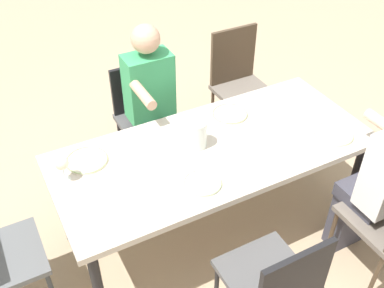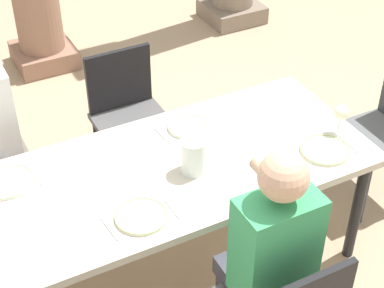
{
  "view_description": "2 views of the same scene",
  "coord_description": "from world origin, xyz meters",
  "px_view_note": "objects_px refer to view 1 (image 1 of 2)",
  "views": [
    {
      "loc": [
        1.16,
        1.9,
        2.55
      ],
      "look_at": [
        0.12,
        -0.06,
        0.77
      ],
      "focal_mm": 42.7,
      "sensor_mm": 36.0,
      "label": 1
    },
    {
      "loc": [
        -1.02,
        -2.19,
        2.73
      ],
      "look_at": [
        0.1,
        -0.04,
        0.87
      ],
      "focal_mm": 59.43,
      "sensor_mm": 36.0,
      "label": 2
    }
  ],
  "objects_px": {
    "plate_3": "(87,160)",
    "water_pitcher": "(196,135)",
    "diner_woman_green": "(153,106)",
    "plate_1": "(230,114)",
    "plate_2": "(203,183)",
    "chair_west_south": "(239,80)",
    "chair_mid_north": "(276,281)",
    "wine_glass_3": "(62,164)",
    "chair_mid_south": "(145,112)",
    "diner_man_white": "(381,181)",
    "dining_table": "(214,155)",
    "plate_0": "(333,134)"
  },
  "relations": [
    {
      "from": "plate_0",
      "to": "wine_glass_3",
      "type": "height_order",
      "value": "wine_glass_3"
    },
    {
      "from": "plate_1",
      "to": "chair_mid_south",
      "type": "bearing_deg",
      "value": -56.82
    },
    {
      "from": "diner_woman_green",
      "to": "plate_2",
      "type": "distance_m",
      "value": 0.94
    },
    {
      "from": "plate_2",
      "to": "water_pitcher",
      "type": "relative_size",
      "value": 1.21
    },
    {
      "from": "dining_table",
      "to": "wine_glass_3",
      "type": "xyz_separation_m",
      "value": [
        0.91,
        -0.15,
        0.19
      ]
    },
    {
      "from": "plate_0",
      "to": "dining_table",
      "type": "bearing_deg",
      "value": -18.61
    },
    {
      "from": "water_pitcher",
      "to": "wine_glass_3",
      "type": "bearing_deg",
      "value": -5.18
    },
    {
      "from": "diner_woman_green",
      "to": "chair_mid_south",
      "type": "bearing_deg",
      "value": -90.93
    },
    {
      "from": "chair_mid_south",
      "to": "plate_3",
      "type": "xyz_separation_m",
      "value": [
        0.63,
        0.61,
        0.23
      ]
    },
    {
      "from": "chair_mid_north",
      "to": "water_pitcher",
      "type": "xyz_separation_m",
      "value": [
        -0.03,
        -0.93,
        0.31
      ]
    },
    {
      "from": "plate_2",
      "to": "plate_3",
      "type": "height_order",
      "value": "same"
    },
    {
      "from": "chair_west_south",
      "to": "chair_mid_north",
      "type": "bearing_deg",
      "value": 63.3
    },
    {
      "from": "plate_0",
      "to": "plate_3",
      "type": "height_order",
      "value": "same"
    },
    {
      "from": "chair_west_south",
      "to": "plate_2",
      "type": "distance_m",
      "value": 1.5
    },
    {
      "from": "chair_mid_north",
      "to": "water_pitcher",
      "type": "relative_size",
      "value": 4.73
    },
    {
      "from": "chair_mid_north",
      "to": "wine_glass_3",
      "type": "height_order",
      "value": "wine_glass_3"
    },
    {
      "from": "chair_west_south",
      "to": "wine_glass_3",
      "type": "relative_size",
      "value": 5.73
    },
    {
      "from": "diner_man_white",
      "to": "plate_1",
      "type": "bearing_deg",
      "value": -62.79
    },
    {
      "from": "chair_mid_north",
      "to": "chair_west_south",
      "type": "bearing_deg",
      "value": -116.7
    },
    {
      "from": "wine_glass_3",
      "to": "plate_2",
      "type": "bearing_deg",
      "value": 149.66
    },
    {
      "from": "diner_man_white",
      "to": "plate_0",
      "type": "height_order",
      "value": "diner_man_white"
    },
    {
      "from": "water_pitcher",
      "to": "plate_0",
      "type": "bearing_deg",
      "value": 158.83
    },
    {
      "from": "plate_1",
      "to": "plate_2",
      "type": "relative_size",
      "value": 1.09
    },
    {
      "from": "chair_west_south",
      "to": "chair_mid_south",
      "type": "xyz_separation_m",
      "value": [
        0.87,
        0.01,
        -0.05
      ]
    },
    {
      "from": "dining_table",
      "to": "chair_west_south",
      "type": "xyz_separation_m",
      "value": [
        -0.75,
        -0.87,
        -0.11
      ]
    },
    {
      "from": "wine_glass_3",
      "to": "chair_west_south",
      "type": "bearing_deg",
      "value": -156.45
    },
    {
      "from": "dining_table",
      "to": "chair_mid_north",
      "type": "height_order",
      "value": "chair_mid_north"
    },
    {
      "from": "plate_1",
      "to": "chair_mid_north",
      "type": "bearing_deg",
      "value": 70.62
    },
    {
      "from": "chair_mid_north",
      "to": "plate_2",
      "type": "relative_size",
      "value": 3.93
    },
    {
      "from": "chair_west_south",
      "to": "diner_man_white",
      "type": "xyz_separation_m",
      "value": [
        -0.0,
        1.54,
        0.12
      ]
    },
    {
      "from": "plate_1",
      "to": "plate_2",
      "type": "bearing_deg",
      "value": 45.88
    },
    {
      "from": "plate_1",
      "to": "wine_glass_3",
      "type": "relative_size",
      "value": 1.41
    },
    {
      "from": "dining_table",
      "to": "plate_0",
      "type": "bearing_deg",
      "value": 161.39
    },
    {
      "from": "chair_mid_south",
      "to": "plate_0",
      "type": "distance_m",
      "value": 1.43
    },
    {
      "from": "diner_woman_green",
      "to": "plate_1",
      "type": "distance_m",
      "value": 0.58
    },
    {
      "from": "diner_man_white",
      "to": "plate_2",
      "type": "distance_m",
      "value": 1.07
    },
    {
      "from": "chair_mid_north",
      "to": "plate_3",
      "type": "relative_size",
      "value": 3.41
    },
    {
      "from": "chair_west_south",
      "to": "plate_3",
      "type": "distance_m",
      "value": 1.63
    },
    {
      "from": "plate_2",
      "to": "chair_mid_north",
      "type": "bearing_deg",
      "value": 99.72
    },
    {
      "from": "chair_mid_north",
      "to": "plate_3",
      "type": "bearing_deg",
      "value": -60.4
    },
    {
      "from": "chair_mid_south",
      "to": "wine_glass_3",
      "type": "xyz_separation_m",
      "value": [
        0.79,
        0.71,
        0.35
      ]
    },
    {
      "from": "plate_3",
      "to": "wine_glass_3",
      "type": "distance_m",
      "value": 0.22
    },
    {
      "from": "plate_0",
      "to": "plate_1",
      "type": "distance_m",
      "value": 0.7
    },
    {
      "from": "plate_1",
      "to": "wine_glass_3",
      "type": "bearing_deg",
      "value": 5.42
    },
    {
      "from": "chair_west_south",
      "to": "plate_1",
      "type": "relative_size",
      "value": 4.07
    },
    {
      "from": "chair_west_south",
      "to": "plate_2",
      "type": "xyz_separation_m",
      "value": [
        0.97,
        1.12,
        0.18
      ]
    },
    {
      "from": "plate_3",
      "to": "water_pitcher",
      "type": "relative_size",
      "value": 1.39
    },
    {
      "from": "chair_west_south",
      "to": "water_pitcher",
      "type": "bearing_deg",
      "value": 43.53
    },
    {
      "from": "plate_2",
      "to": "wine_glass_3",
      "type": "distance_m",
      "value": 0.8
    },
    {
      "from": "chair_mid_north",
      "to": "wine_glass_3",
      "type": "distance_m",
      "value": 1.33
    }
  ]
}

